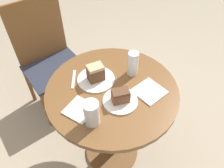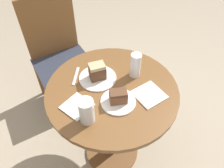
# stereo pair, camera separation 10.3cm
# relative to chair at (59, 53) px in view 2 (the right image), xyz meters

# --- Properties ---
(ground_plane) EXTENTS (8.00, 8.00, 0.00)m
(ground_plane) POSITION_rel_chair_xyz_m (-0.04, -0.82, -0.51)
(ground_plane) COLOR tan
(table) EXTENTS (0.79, 0.79, 0.77)m
(table) POSITION_rel_chair_xyz_m (-0.04, -0.82, 0.05)
(table) COLOR brown
(table) RESTS_ON ground_plane
(chair) EXTENTS (0.53, 0.48, 1.00)m
(chair) POSITION_rel_chair_xyz_m (0.00, 0.00, 0.00)
(chair) COLOR brown
(chair) RESTS_ON ground_plane
(plate_near) EXTENTS (0.23, 0.23, 0.01)m
(plate_near) POSITION_rel_chair_xyz_m (-0.06, -0.70, 0.26)
(plate_near) COLOR white
(plate_near) RESTS_ON table
(plate_far) EXTENTS (0.20, 0.20, 0.01)m
(plate_far) POSITION_rel_chair_xyz_m (-0.07, -0.92, 0.26)
(plate_far) COLOR white
(plate_far) RESTS_ON table
(cake_slice_near) EXTENTS (0.11, 0.10, 0.10)m
(cake_slice_near) POSITION_rel_chair_xyz_m (-0.06, -0.70, 0.32)
(cake_slice_near) COLOR brown
(cake_slice_near) RESTS_ON plate_near
(cake_slice_far) EXTENTS (0.11, 0.10, 0.08)m
(cake_slice_far) POSITION_rel_chair_xyz_m (-0.07, -0.92, 0.31)
(cake_slice_far) COLOR brown
(cake_slice_far) RESTS_ON plate_far
(glass_lemonade) EXTENTS (0.08, 0.08, 0.15)m
(glass_lemonade) POSITION_rel_chair_xyz_m (-0.27, -0.91, 0.32)
(glass_lemonade) COLOR beige
(glass_lemonade) RESTS_ON table
(glass_water) EXTENTS (0.07, 0.07, 0.16)m
(glass_water) POSITION_rel_chair_xyz_m (0.14, -0.81, 0.33)
(glass_water) COLOR silver
(glass_water) RESTS_ON table
(napkin_stack) EXTENTS (0.17, 0.17, 0.01)m
(napkin_stack) POSITION_rel_chair_xyz_m (0.10, -0.99, 0.26)
(napkin_stack) COLOR white
(napkin_stack) RESTS_ON table
(fork) EXTENTS (0.12, 0.13, 0.00)m
(fork) POSITION_rel_chair_xyz_m (-0.15, -0.60, 0.26)
(fork) COLOR silver
(fork) RESTS_ON table
(napkin_side) EXTENTS (0.17, 0.17, 0.01)m
(napkin_side) POSITION_rel_chair_xyz_m (-0.27, -0.80, 0.26)
(napkin_side) COLOR white
(napkin_side) RESTS_ON table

